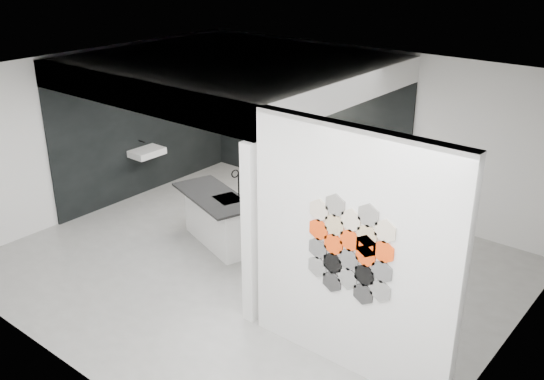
{
  "coord_description": "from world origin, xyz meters",
  "views": [
    {
      "loc": [
        5.1,
        -5.86,
        4.48
      ],
      "look_at": [
        0.1,
        0.3,
        1.15
      ],
      "focal_mm": 40.0,
      "sensor_mm": 36.0,
      "label": 1
    }
  ],
  "objects": [
    {
      "name": "glass_vase",
      "position": [
        0.15,
        2.87,
        1.4
      ],
      "size": [
        0.12,
        0.12,
        0.16
      ],
      "primitive_type": "cylinder",
      "rotation": [
        0.0,
        0.0,
        0.07
      ],
      "color": "gray",
      "rests_on": "display_shelf"
    },
    {
      "name": "floor",
      "position": [
        0.0,
        0.0,
        -0.01
      ],
      "size": [
        7.0,
        6.0,
        0.01
      ],
      "primitive_type": "cube",
      "color": "gray"
    },
    {
      "name": "bay_clad_left",
      "position": [
        -3.47,
        1.0,
        1.18
      ],
      "size": [
        0.04,
        4.0,
        2.35
      ],
      "primitive_type": "cube",
      "color": "black",
      "rests_on": "floor"
    },
    {
      "name": "fascia_beam",
      "position": [
        -1.3,
        -0.92,
        2.55
      ],
      "size": [
        4.4,
        0.16,
        0.4
      ],
      "primitive_type": "cube",
      "color": "silver",
      "rests_on": "corner_column"
    },
    {
      "name": "kitchen_island",
      "position": [
        -0.91,
        0.23,
        0.43
      ],
      "size": [
        1.72,
        1.17,
        1.28
      ],
      "rotation": [
        0.0,
        0.0,
        -0.32
      ],
      "color": "silver",
      "rests_on": "floor"
    },
    {
      "name": "partition_panel",
      "position": [
        2.23,
        -1.0,
        1.4
      ],
      "size": [
        2.45,
        0.15,
        2.8
      ],
      "primitive_type": "cube",
      "color": "silver",
      "rests_on": "floor"
    },
    {
      "name": "stockpot",
      "position": [
        -2.55,
        2.87,
        1.4
      ],
      "size": [
        0.26,
        0.26,
        0.16
      ],
      "primitive_type": "cylinder",
      "rotation": [
        0.0,
        0.0,
        -0.41
      ],
      "color": "black",
      "rests_on": "display_shelf"
    },
    {
      "name": "wall_basin",
      "position": [
        -3.24,
        0.8,
        0.85
      ],
      "size": [
        0.4,
        0.6,
        0.12
      ],
      "primitive_type": "cube",
      "color": "silver",
      "rests_on": "bay_clad_left"
    },
    {
      "name": "utensil_cup",
      "position": [
        -2.15,
        2.87,
        1.37
      ],
      "size": [
        0.1,
        0.1,
        0.1
      ],
      "primitive_type": "cylinder",
      "rotation": [
        0.0,
        0.0,
        -0.3
      ],
      "color": "black",
      "rests_on": "display_shelf"
    },
    {
      "name": "kettle",
      "position": [
        -0.31,
        2.87,
        1.39
      ],
      "size": [
        0.2,
        0.2,
        0.14
      ],
      "primitive_type": "ellipsoid",
      "rotation": [
        0.0,
        0.0,
        -0.27
      ],
      "color": "black",
      "rests_on": "display_shelf"
    },
    {
      "name": "corner_column",
      "position": [
        0.82,
        -1.0,
        1.18
      ],
      "size": [
        0.16,
        0.16,
        2.35
      ],
      "primitive_type": "cube",
      "color": "silver",
      "rests_on": "floor"
    },
    {
      "name": "bottle_dark",
      "position": [
        -1.46,
        2.87,
        1.41
      ],
      "size": [
        0.08,
        0.08,
        0.17
      ],
      "primitive_type": "cylinder",
      "rotation": [
        0.0,
        0.0,
        -0.31
      ],
      "color": "black",
      "rests_on": "display_shelf"
    },
    {
      "name": "display_shelf",
      "position": [
        -1.2,
        2.87,
        1.3
      ],
      "size": [
        3.0,
        0.15,
        0.04
      ],
      "primitive_type": "cube",
      "color": "black",
      "rests_on": "bay_clad_back"
    },
    {
      "name": "bay_clad_back",
      "position": [
        -1.3,
        2.97,
        1.18
      ],
      "size": [
        4.4,
        0.04,
        2.35
      ],
      "primitive_type": "cube",
      "color": "black",
      "rests_on": "floor"
    },
    {
      "name": "glass_bowl",
      "position": [
        0.15,
        2.87,
        1.38
      ],
      "size": [
        0.18,
        0.18,
        0.11
      ],
      "primitive_type": "cylinder",
      "rotation": [
        0.0,
        0.0,
        -0.21
      ],
      "color": "gray",
      "rests_on": "display_shelf"
    },
    {
      "name": "bulkhead",
      "position": [
        -1.3,
        1.0,
        2.55
      ],
      "size": [
        4.4,
        4.0,
        0.4
      ],
      "primitive_type": "cube",
      "color": "silver",
      "rests_on": "corner_column"
    },
    {
      "name": "hex_tile_cluster",
      "position": [
        2.26,
        -1.09,
        1.5
      ],
      "size": [
        1.04,
        0.02,
        1.16
      ],
      "color": "silver",
      "rests_on": "partition_panel"
    }
  ]
}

